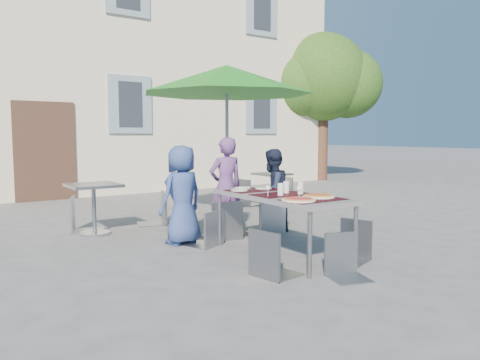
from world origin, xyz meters
TOP-DOWN VIEW (x-y plane):
  - ground at (0.00, 0.00)m, footprint 90.00×90.00m
  - building at (-0.00, 11.50)m, footprint 13.60×8.20m
  - tree at (6.55, 7.54)m, footprint 3.60×3.00m
  - dining_table at (-0.73, 0.78)m, footprint 0.80×1.85m
  - pizza_near_left at (-0.94, 0.23)m, footprint 0.37×0.37m
  - pizza_near_right at (-0.55, 0.33)m, footprint 0.37×0.37m
  - glassware at (-0.69, 0.71)m, footprint 0.51×0.43m
  - place_settings at (-0.75, 1.43)m, footprint 0.65×0.42m
  - child_0 at (-1.43, 2.02)m, footprint 0.73×0.55m
  - child_1 at (-0.66, 2.13)m, footprint 0.55×0.39m
  - child_2 at (-0.01, 1.88)m, footprint 0.69×0.52m
  - chair_0 at (-1.22, 1.70)m, footprint 0.53×0.53m
  - chair_1 at (-0.81, 1.93)m, footprint 0.54×0.55m
  - chair_2 at (-0.11, 1.82)m, footprint 0.49×0.49m
  - chair_3 at (-1.36, 0.18)m, footprint 0.49×0.49m
  - chair_4 at (-0.15, 0.17)m, footprint 0.50×0.50m
  - chair_5 at (-0.72, -0.25)m, footprint 0.48×0.48m
  - patio_umbrella at (-0.10, 2.97)m, footprint 2.80×2.80m
  - cafe_table_0 at (-2.23, 3.26)m, footprint 0.70×0.70m
  - bg_chair_l_0 at (-2.34, 3.60)m, footprint 0.59×0.59m
  - bg_chair_r_0 at (-1.11, 3.52)m, footprint 0.57×0.56m
  - cafe_table_1 at (1.68, 4.01)m, footprint 0.63×0.63m
  - bg_chair_l_1 at (1.26, 4.37)m, footprint 0.56×0.55m
  - bg_chair_r_1 at (2.43, 4.55)m, footprint 0.50×0.49m

SIDE VIEW (x-z plane):
  - ground at x=0.00m, z-range 0.00..0.00m
  - cafe_table_1 at x=1.68m, z-range 0.10..0.78m
  - chair_5 at x=-0.72m, z-range 0.07..0.92m
  - chair_4 at x=-0.15m, z-range 0.07..0.96m
  - cafe_table_0 at x=-2.23m, z-range 0.14..0.89m
  - chair_0 at x=-1.22m, z-range 0.08..0.99m
  - chair_3 at x=-1.36m, z-range 0.08..1.03m
  - bg_chair_r_1 at x=2.43m, z-range 0.09..1.08m
  - chair_2 at x=-0.11m, z-range 0.09..1.08m
  - bg_chair_r_0 at x=-1.11m, z-range 0.09..1.11m
  - bg_chair_l_0 at x=-2.34m, z-range 0.09..1.12m
  - chair_1 at x=-0.81m, z-range 0.09..1.13m
  - bg_chair_l_1 at x=1.26m, z-range 0.10..1.15m
  - child_2 at x=-0.01m, z-range 0.00..1.26m
  - child_0 at x=-1.43m, z-range 0.00..1.33m
  - dining_table at x=-0.73m, z-range 0.32..1.07m
  - child_1 at x=-0.66m, z-range 0.00..1.43m
  - place_settings at x=-0.75m, z-range 0.76..0.77m
  - pizza_near_right at x=-0.55m, z-range 0.75..0.78m
  - pizza_near_left at x=-0.94m, z-range 0.75..0.78m
  - glassware at x=-0.69m, z-range 0.75..0.90m
  - patio_umbrella at x=-0.10m, z-range 1.04..3.64m
  - tree at x=6.55m, z-range 0.90..5.60m
  - building at x=0.00m, z-range -0.70..10.40m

